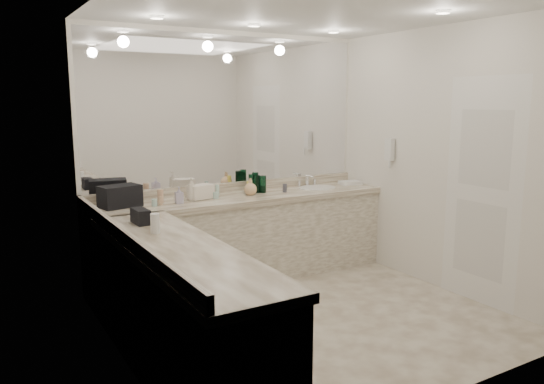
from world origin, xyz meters
TOP-DOWN VIEW (x-y plane):
  - floor at (0.00, 0.00)m, footprint 3.20×3.20m
  - ceiling at (0.00, 0.00)m, footprint 3.20×3.20m
  - wall_back at (0.00, 1.50)m, footprint 3.20×0.02m
  - wall_left at (-1.60, 0.00)m, footprint 0.02×3.00m
  - wall_right at (1.60, 0.00)m, footprint 0.02×3.00m
  - vanity_back_base at (0.00, 1.20)m, footprint 3.20×0.60m
  - vanity_back_top at (0.00, 1.19)m, footprint 3.20×0.64m
  - vanity_left_base at (-1.30, -0.30)m, footprint 0.60×2.40m
  - vanity_left_top at (-1.29, -0.30)m, footprint 0.64×2.42m
  - backsplash_back at (0.00, 1.48)m, footprint 3.20×0.04m
  - backsplash_left at (-1.58, 0.00)m, footprint 0.04×3.00m
  - mirror_back at (0.00, 1.49)m, footprint 3.12×0.01m
  - mirror_left at (-1.59, 0.00)m, footprint 0.01×2.92m
  - sink at (0.95, 1.20)m, footprint 0.44×0.44m
  - faucet at (0.95, 1.41)m, footprint 0.24×0.16m
  - wall_phone at (1.56, 0.70)m, footprint 0.06×0.10m
  - door at (1.59, -0.50)m, footprint 0.02×0.82m
  - black_toiletry_bag at (-1.26, 1.27)m, footprint 0.40×0.30m
  - black_bag_spill at (-1.30, 0.50)m, footprint 0.11×0.23m
  - cream_cosmetic_case at (-0.46, 1.25)m, footprint 0.27×0.20m
  - hand_towel at (1.44, 1.22)m, footprint 0.27×0.20m
  - lotion_left at (-1.30, 0.13)m, footprint 0.07×0.07m
  - soap_bottle_a at (-0.56, 1.23)m, footprint 0.11×0.11m
  - soap_bottle_b at (-0.72, 1.14)m, footprint 0.08×0.08m
  - soap_bottle_c at (0.09, 1.20)m, footprint 0.17×0.17m
  - green_bottle_0 at (0.21, 1.28)m, footprint 0.06×0.06m
  - green_bottle_1 at (0.27, 1.26)m, footprint 0.07×0.07m
  - green_bottle_2 at (0.17, 1.33)m, footprint 0.07×0.07m
  - green_bottle_3 at (0.23, 1.35)m, footprint 0.07×0.07m
  - amenity_bottle_0 at (-0.23, 1.35)m, footprint 0.04×0.04m
  - amenity_bottle_1 at (-0.91, 1.16)m, footprint 0.04×0.04m
  - amenity_bottle_2 at (-0.87, 1.26)m, footprint 0.06×0.06m
  - amenity_bottle_3 at (0.32, 1.32)m, footprint 0.06×0.06m
  - amenity_bottle_4 at (0.10, 1.25)m, footprint 0.05×0.05m
  - amenity_bottle_5 at (0.49, 1.16)m, footprint 0.05×0.05m
  - amenity_bottle_6 at (-0.31, 1.20)m, footprint 0.06×0.06m
  - amenity_bottle_7 at (-0.98, 1.13)m, footprint 0.05×0.05m

SIDE VIEW (x-z plane):
  - floor at x=0.00m, z-range 0.00..0.00m
  - vanity_back_base at x=0.00m, z-range 0.00..0.84m
  - vanity_left_base at x=-1.30m, z-range 0.00..0.84m
  - vanity_back_top at x=0.00m, z-range 0.84..0.90m
  - vanity_left_top at x=-1.29m, z-range 0.84..0.90m
  - sink at x=0.95m, z-range 0.88..0.91m
  - hand_towel at x=1.44m, z-range 0.90..0.94m
  - amenity_bottle_6 at x=-0.31m, z-range 0.90..0.97m
  - amenity_bottle_7 at x=-0.98m, z-range 0.90..0.97m
  - amenity_bottle_3 at x=0.32m, z-range 0.90..0.97m
  - amenity_bottle_1 at x=-0.91m, z-range 0.90..0.98m
  - amenity_bottle_5 at x=0.49m, z-range 0.90..0.99m
  - backsplash_back at x=0.00m, z-range 0.90..1.00m
  - backsplash_left at x=-1.58m, z-range 0.90..1.00m
  - amenity_bottle_0 at x=-0.23m, z-range 0.90..1.01m
  - black_bag_spill at x=-1.30m, z-range 0.90..1.02m
  - amenity_bottle_2 at x=-0.87m, z-range 0.90..1.03m
  - faucet at x=0.95m, z-range 0.90..1.04m
  - amenity_bottle_4 at x=0.10m, z-range 0.90..1.04m
  - cream_cosmetic_case at x=-0.46m, z-range 0.90..1.04m
  - lotion_left at x=-1.30m, z-range 0.90..1.06m
  - soap_bottle_b at x=-0.72m, z-range 0.90..1.06m
  - soap_bottle_c at x=0.09m, z-range 0.90..1.08m
  - green_bottle_1 at x=0.27m, z-range 0.90..1.08m
  - green_bottle_0 at x=0.21m, z-range 0.90..1.09m
  - green_bottle_2 at x=0.17m, z-range 0.90..1.10m
  - black_toiletry_bag at x=-1.26m, z-range 0.90..1.11m
  - green_bottle_3 at x=0.23m, z-range 0.90..1.11m
  - soap_bottle_a at x=-0.56m, z-range 0.90..1.13m
  - door at x=1.59m, z-range 0.00..2.10m
  - wall_back at x=0.00m, z-range 0.00..2.60m
  - wall_left at x=-1.60m, z-range 0.00..2.60m
  - wall_right at x=1.60m, z-range 0.00..2.60m
  - wall_phone at x=1.56m, z-range 1.23..1.47m
  - mirror_back at x=0.00m, z-range 1.00..2.55m
  - mirror_left at x=-1.59m, z-range 1.00..2.55m
  - ceiling at x=0.00m, z-range 2.60..2.60m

